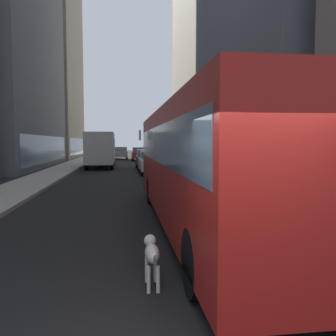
% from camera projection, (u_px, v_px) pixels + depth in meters
% --- Properties ---
extents(ground_plane, '(120.00, 120.00, 0.00)m').
position_uv_depth(ground_plane, '(131.00, 163.00, 37.98)').
color(ground_plane, black).
extents(sidewalk_left, '(2.40, 110.00, 0.15)m').
position_uv_depth(sidewalk_left, '(77.00, 163.00, 37.23)').
color(sidewalk_left, '#ADA89E').
rests_on(sidewalk_left, ground).
extents(sidewalk_right, '(2.40, 110.00, 0.15)m').
position_uv_depth(sidewalk_right, '(183.00, 162.00, 38.72)').
color(sidewalk_right, '#ADA89E').
rests_on(sidewalk_right, ground).
extents(building_left_far, '(8.90, 18.69, 39.61)m').
position_uv_depth(building_left_far, '(44.00, 20.00, 50.34)').
color(building_left_far, '#A0937F').
rests_on(building_left_far, ground).
extents(building_right_far, '(9.06, 23.77, 33.04)m').
position_uv_depth(building_right_far, '(219.00, 33.00, 46.03)').
color(building_right_far, '#A0937F').
rests_on(building_right_far, ground).
extents(transit_bus, '(2.78, 11.53, 3.05)m').
position_uv_depth(transit_bus, '(206.00, 159.00, 9.16)').
color(transit_bus, red).
rests_on(transit_bus, ground).
extents(car_red_coupe, '(1.93, 4.16, 1.62)m').
position_uv_depth(car_red_coupe, '(140.00, 154.00, 42.67)').
color(car_red_coupe, red).
rests_on(car_red_coupe, ground).
extents(car_yellow_taxi, '(1.91, 4.67, 1.62)m').
position_uv_depth(car_yellow_taxi, '(149.00, 152.00, 48.30)').
color(car_yellow_taxi, yellow).
rests_on(car_yellow_taxi, ground).
extents(car_black_suv, '(1.94, 4.48, 1.62)m').
position_uv_depth(car_black_suv, '(148.00, 159.00, 29.41)').
color(car_black_suv, black).
rests_on(car_black_suv, ground).
extents(car_white_van, '(1.94, 4.55, 1.62)m').
position_uv_depth(car_white_van, '(153.00, 162.00, 24.61)').
color(car_white_van, silver).
rests_on(car_white_van, ground).
extents(car_silver_sedan, '(1.90, 4.14, 1.62)m').
position_uv_depth(car_silver_sedan, '(120.00, 153.00, 46.39)').
color(car_silver_sedan, '#B7BABF').
rests_on(car_silver_sedan, ground).
extents(box_truck, '(2.30, 7.50, 3.05)m').
position_uv_depth(box_truck, '(101.00, 149.00, 30.67)').
color(box_truck, '#A51919').
rests_on(box_truck, ground).
extents(dalmatian_dog, '(0.22, 0.96, 0.72)m').
position_uv_depth(dalmatian_dog, '(152.00, 253.00, 5.40)').
color(dalmatian_dog, white).
rests_on(dalmatian_dog, ground).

